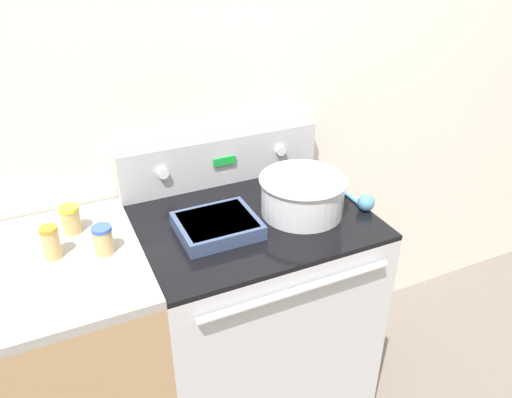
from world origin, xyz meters
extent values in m
cube|color=silver|center=(0.00, 0.67, 1.25)|extent=(8.00, 0.05, 2.50)
cube|color=#BCBCC1|center=(0.00, 0.32, 0.47)|extent=(0.81, 0.63, 0.93)
cube|color=black|center=(0.00, 0.32, 0.94)|extent=(0.81, 0.63, 0.02)
cylinder|color=silver|center=(0.00, -0.02, 0.87)|extent=(0.66, 0.02, 0.02)
cube|color=#BCBCC1|center=(0.00, 0.61, 1.05)|extent=(0.81, 0.05, 0.19)
cylinder|color=white|center=(-0.24, 0.57, 1.06)|extent=(0.04, 0.02, 0.04)
cylinder|color=white|center=(0.24, 0.57, 1.06)|extent=(0.04, 0.02, 0.04)
cube|color=green|center=(0.00, 0.58, 1.06)|extent=(0.09, 0.01, 0.03)
cube|color=tan|center=(-0.65, 0.32, 0.47)|extent=(0.49, 0.63, 0.93)
cube|color=gray|center=(-0.65, 0.32, 0.95)|extent=(0.49, 0.63, 0.03)
cylinder|color=silver|center=(0.17, 0.27, 1.02)|extent=(0.29, 0.29, 0.14)
torus|color=silver|center=(0.17, 0.27, 1.08)|extent=(0.31, 0.31, 0.01)
cylinder|color=beige|center=(0.17, 0.27, 1.07)|extent=(0.27, 0.27, 0.02)
cube|color=#38476B|center=(-0.15, 0.28, 0.98)|extent=(0.26, 0.23, 0.05)
cube|color=tan|center=(-0.15, 0.28, 0.99)|extent=(0.23, 0.20, 0.03)
cylinder|color=teal|center=(0.39, 0.31, 0.96)|extent=(0.01, 0.25, 0.01)
sphere|color=teal|center=(0.39, 0.19, 0.98)|extent=(0.06, 0.06, 0.06)
cylinder|color=tan|center=(-0.51, 0.30, 1.00)|extent=(0.06, 0.06, 0.08)
cylinder|color=#3856B7|center=(-0.51, 0.30, 1.05)|extent=(0.06, 0.06, 0.01)
cylinder|color=tan|center=(-0.59, 0.47, 1.01)|extent=(0.06, 0.06, 0.08)
cylinder|color=yellow|center=(-0.59, 0.47, 1.05)|extent=(0.06, 0.06, 0.01)
cylinder|color=tan|center=(-0.66, 0.34, 1.01)|extent=(0.05, 0.05, 0.09)
cylinder|color=orange|center=(-0.66, 0.34, 1.06)|extent=(0.05, 0.05, 0.01)
camera|label=1|loc=(-0.62, -1.05, 1.87)|focal=35.00mm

